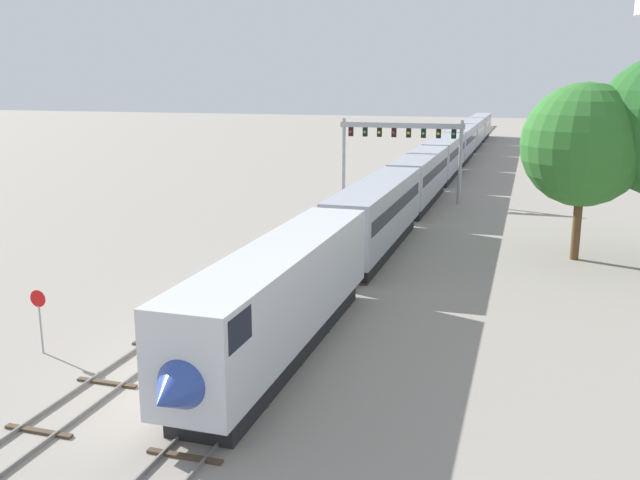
# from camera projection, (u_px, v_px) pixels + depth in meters

# --- Properties ---
(ground_plane) EXTENTS (400.00, 400.00, 0.00)m
(ground_plane) POSITION_uv_depth(u_px,v_px,m) (210.00, 374.00, 27.99)
(ground_plane) COLOR gray
(track_main) EXTENTS (2.60, 200.00, 0.16)m
(track_main) POSITION_uv_depth(u_px,v_px,m) (444.00, 178.00, 83.30)
(track_main) COLOR slate
(track_main) RESTS_ON ground
(track_near) EXTENTS (2.60, 160.00, 0.16)m
(track_near) POSITION_uv_depth(u_px,v_px,m) (360.00, 203.00, 66.23)
(track_near) COLOR slate
(track_near) RESTS_ON ground
(passenger_train) EXTENTS (3.04, 134.43, 4.80)m
(passenger_train) POSITION_uv_depth(u_px,v_px,m) (445.00, 156.00, 83.51)
(passenger_train) COLOR silver
(passenger_train) RESTS_ON ground
(signal_gantry) EXTENTS (12.10, 0.49, 7.94)m
(signal_gantry) POSITION_uv_depth(u_px,v_px,m) (401.00, 140.00, 66.83)
(signal_gantry) COLOR #999BA0
(signal_gantry) RESTS_ON ground
(stop_sign) EXTENTS (0.76, 0.08, 2.88)m
(stop_sign) POSITION_uv_depth(u_px,v_px,m) (39.00, 312.00, 29.77)
(stop_sign) COLOR gray
(stop_sign) RESTS_ON ground
(trackside_tree_left) EXTENTS (7.94, 7.94, 11.55)m
(trackside_tree_left) POSITION_uv_depth(u_px,v_px,m) (584.00, 145.00, 44.21)
(trackside_tree_left) COLOR brown
(trackside_tree_left) RESTS_ON ground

